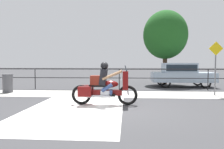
{
  "coord_description": "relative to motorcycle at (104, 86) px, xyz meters",
  "views": [
    {
      "loc": [
        0.43,
        -7.5,
        1.59
      ],
      "look_at": [
        -0.22,
        2.26,
        1.06
      ],
      "focal_mm": 35.0,
      "sensor_mm": 36.0,
      "label": 1
    }
  ],
  "objects": [
    {
      "name": "sidewalk_band",
      "position": [
        0.4,
        2.82,
        -0.7
      ],
      "size": [
        44.0,
        2.4,
        0.01
      ],
      "primitive_type": "cube",
      "color": "#A8A59E",
      "rests_on": "ground"
    },
    {
      "name": "motorcycle",
      "position": [
        0.0,
        0.0,
        0.0
      ],
      "size": [
        2.49,
        0.76,
        1.62
      ],
      "rotation": [
        0.0,
        0.0,
        -0.08
      ],
      "color": "black",
      "rests_on": "ground"
    },
    {
      "name": "tree_behind_sign",
      "position": [
        3.62,
        8.12,
        2.89
      ],
      "size": [
        3.19,
        3.19,
        5.37
      ],
      "color": "#473323",
      "rests_on": "ground"
    },
    {
      "name": "crosswalk_band",
      "position": [
        -0.94,
        -0.78,
        -0.71
      ],
      "size": [
        3.26,
        6.0,
        0.01
      ],
      "primitive_type": "cube",
      "color": "silver",
      "rests_on": "ground"
    },
    {
      "name": "parked_car",
      "position": [
        4.39,
        6.47,
        0.19
      ],
      "size": [
        3.96,
        1.69,
        1.57
      ],
      "rotation": [
        0.0,
        0.0,
        -0.05
      ],
      "color": "#9EB2C6",
      "rests_on": "ground"
    },
    {
      "name": "trash_bin",
      "position": [
        -5.47,
        3.03,
        -0.21
      ],
      "size": [
        0.54,
        0.54,
        0.99
      ],
      "color": "#515156",
      "rests_on": "ground"
    },
    {
      "name": "street_sign",
      "position": [
        5.12,
        2.78,
        0.9
      ],
      "size": [
        0.67,
        0.06,
        2.6
      ],
      "color": "slate",
      "rests_on": "ground"
    },
    {
      "name": "fence_railing",
      "position": [
        0.4,
        4.74,
        0.27
      ],
      "size": [
        36.0,
        0.05,
        1.24
      ],
      "color": "black",
      "rests_on": "ground"
    },
    {
      "name": "ground_plane",
      "position": [
        0.4,
        -0.58,
        -0.71
      ],
      "size": [
        120.0,
        120.0,
        0.0
      ],
      "primitive_type": "plane",
      "color": "#38383A"
    }
  ]
}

